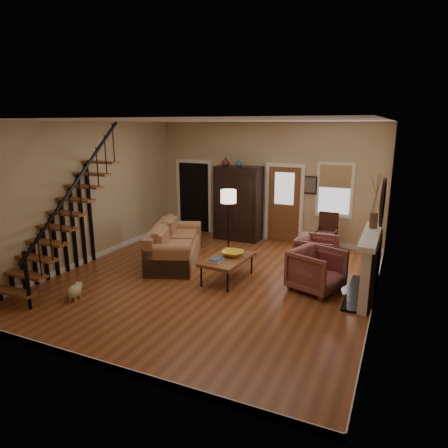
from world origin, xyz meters
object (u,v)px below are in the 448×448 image
at_px(armchair_left, 317,270).
at_px(side_chair, 326,233).
at_px(floor_lamp, 228,223).
at_px(armoire, 238,203).
at_px(armchair_right, 317,254).
at_px(sofa, 175,245).
at_px(coffee_table, 227,269).

bearing_deg(armchair_left, side_chair, 25.78).
distance_m(armchair_left, floor_lamp, 2.82).
height_order(armoire, side_chair, armoire).
bearing_deg(side_chair, armchair_right, -87.92).
relative_size(sofa, armchair_left, 2.51).
height_order(floor_lamp, side_chair, floor_lamp).
bearing_deg(armchair_right, armoire, 58.45).
bearing_deg(coffee_table, sofa, 161.61).
distance_m(sofa, coffee_table, 1.71).
bearing_deg(sofa, coffee_table, -39.76).
distance_m(armchair_right, floor_lamp, 2.30).
xyz_separation_m(sofa, armchair_left, (3.44, -0.31, -0.01)).
xyz_separation_m(coffee_table, floor_lamp, (-0.65, 1.52, 0.59)).
height_order(armchair_left, armchair_right, armchair_left).
bearing_deg(armchair_right, armchair_left, -167.27).
bearing_deg(side_chair, floor_lamp, -149.27).
height_order(armoire, sofa, armoire).
relative_size(armchair_right, floor_lamp, 0.52).
height_order(coffee_table, armchair_right, armchair_right).
distance_m(sofa, floor_lamp, 1.43).
relative_size(armoire, floor_lamp, 1.25).
height_order(sofa, armchair_right, sofa).
relative_size(armoire, armchair_right, 2.39).
height_order(armchair_left, floor_lamp, floor_lamp).
height_order(coffee_table, side_chair, side_chair).
bearing_deg(armoire, floor_lamp, -76.67).
bearing_deg(sofa, armchair_right, -7.25).
relative_size(sofa, side_chair, 2.29).
height_order(sofa, armchair_left, sofa).
bearing_deg(armchair_right, side_chair, 3.30).
relative_size(armoire, coffee_table, 1.61).
bearing_deg(side_chair, armoire, 175.52).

